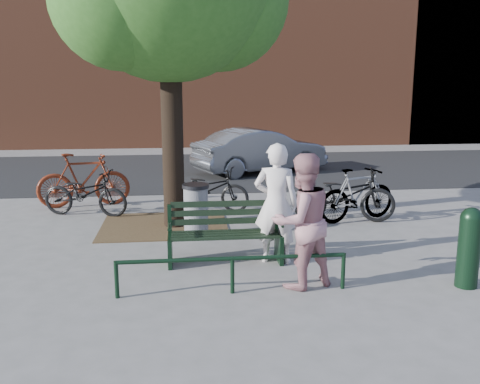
{
  "coord_description": "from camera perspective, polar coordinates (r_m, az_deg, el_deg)",
  "views": [
    {
      "loc": [
        -0.61,
        -7.82,
        2.79
      ],
      "look_at": [
        0.34,
        1.0,
        0.9
      ],
      "focal_mm": 40.0,
      "sensor_mm": 36.0,
      "label": 1
    }
  ],
  "objects": [
    {
      "name": "parked_car",
      "position": [
        16.03,
        2.19,
        4.42
      ],
      "size": [
        4.25,
        2.84,
        1.32
      ],
      "primitive_type": "imported",
      "rotation": [
        0.0,
        0.0,
        1.97
      ],
      "color": "slate",
      "rests_on": "ground"
    },
    {
      "name": "bicycle_b",
      "position": [
        12.23,
        -16.36,
        1.24
      ],
      "size": [
        2.06,
        0.89,
        1.2
      ],
      "primitive_type": "imported",
      "rotation": [
        0.0,
        0.0,
        1.74
      ],
      "color": "#591C0C",
      "rests_on": "ground"
    },
    {
      "name": "ground",
      "position": [
        8.33,
        -1.59,
        -7.53
      ],
      "size": [
        90.0,
        90.0,
        0.0
      ],
      "primitive_type": "plane",
      "color": "gray",
      "rests_on": "ground"
    },
    {
      "name": "person_left",
      "position": [
        8.13,
        3.88,
        -1.24
      ],
      "size": [
        0.77,
        0.62,
        1.85
      ],
      "primitive_type": "imported",
      "rotation": [
        0.0,
        0.0,
        2.85
      ],
      "color": "silver",
      "rests_on": "ground"
    },
    {
      "name": "bicycle_d",
      "position": [
        10.83,
        12.41,
        -0.26
      ],
      "size": [
        1.84,
        1.08,
        1.07
      ],
      "primitive_type": "imported",
      "rotation": [
        0.0,
        0.0,
        1.92
      ],
      "color": "gray",
      "rests_on": "ground"
    },
    {
      "name": "dirt_pit",
      "position": [
        10.41,
        -8.07,
        -3.56
      ],
      "size": [
        2.4,
        2.0,
        0.02
      ],
      "primitive_type": "cube",
      "color": "brown",
      "rests_on": "ground"
    },
    {
      "name": "bollard",
      "position": [
        7.86,
        23.26,
        -5.19
      ],
      "size": [
        0.3,
        0.3,
        1.11
      ],
      "color": "black",
      "rests_on": "ground"
    },
    {
      "name": "bicycle_c",
      "position": [
        11.41,
        -3.43,
        0.3
      ],
      "size": [
        1.9,
        1.19,
        0.94
      ],
      "primitive_type": "imported",
      "rotation": [
        0.0,
        0.0,
        1.23
      ],
      "color": "black",
      "rests_on": "ground"
    },
    {
      "name": "guard_railing",
      "position": [
        7.07,
        -0.82,
        -7.7
      ],
      "size": [
        3.06,
        0.06,
        0.51
      ],
      "color": "black",
      "rests_on": "ground"
    },
    {
      "name": "park_bench",
      "position": [
        8.26,
        -1.65,
        -4.22
      ],
      "size": [
        1.74,
        0.54,
        0.97
      ],
      "color": "black",
      "rests_on": "ground"
    },
    {
      "name": "bicycle_a",
      "position": [
        11.42,
        -16.17,
        -0.13
      ],
      "size": [
        1.91,
        1.11,
        0.95
      ],
      "primitive_type": "imported",
      "rotation": [
        0.0,
        0.0,
        1.29
      ],
      "color": "black",
      "rests_on": "ground"
    },
    {
      "name": "bicycle_e",
      "position": [
        10.75,
        11.01,
        -0.32
      ],
      "size": [
        2.12,
        1.11,
        1.06
      ],
      "primitive_type": "imported",
      "rotation": [
        0.0,
        0.0,
        1.36
      ],
      "color": "black",
      "rests_on": "ground"
    },
    {
      "name": "person_right",
      "position": [
        7.2,
        6.61,
        -3.12
      ],
      "size": [
        1.08,
        0.97,
        1.83
      ],
      "primitive_type": "imported",
      "rotation": [
        0.0,
        0.0,
        3.51
      ],
      "color": "#B37B80",
      "rests_on": "ground"
    },
    {
      "name": "litter_bin",
      "position": [
        9.51,
        -4.72,
        -2.0
      ],
      "size": [
        0.47,
        0.47,
        0.97
      ],
      "color": "gray",
      "rests_on": "ground"
    },
    {
      "name": "road",
      "position": [
        16.57,
        -3.94,
        2.36
      ],
      "size": [
        40.0,
        7.0,
        0.01
      ],
      "primitive_type": "cube",
      "color": "black",
      "rests_on": "ground"
    }
  ]
}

